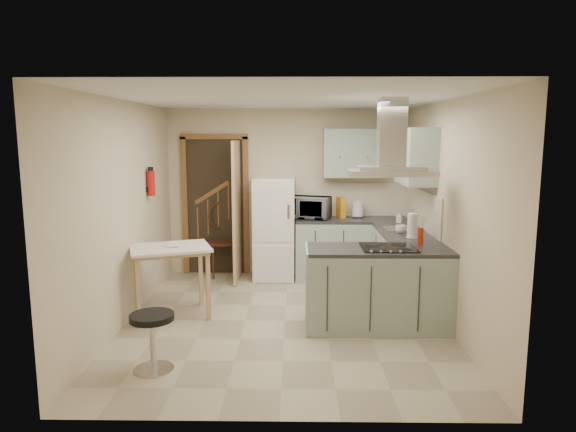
{
  "coord_description": "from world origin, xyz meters",
  "views": [
    {
      "loc": [
        0.11,
        -5.64,
        2.12
      ],
      "look_at": [
        0.03,
        0.45,
        1.15
      ],
      "focal_mm": 32.0,
      "sensor_mm": 36.0,
      "label": 1
    }
  ],
  "objects_px": {
    "extractor_hood": "(391,173)",
    "peninsula": "(378,288)",
    "microwave": "(310,208)",
    "drop_leaf_table": "(171,282)",
    "fridge": "(274,228)",
    "stool": "(153,342)",
    "bentwood_chair": "(221,242)"
  },
  "relations": [
    {
      "from": "peninsula",
      "to": "bentwood_chair",
      "type": "bearing_deg",
      "value": 133.72
    },
    {
      "from": "microwave",
      "to": "drop_leaf_table",
      "type": "bearing_deg",
      "value": -117.93
    },
    {
      "from": "peninsula",
      "to": "stool",
      "type": "relative_size",
      "value": 2.91
    },
    {
      "from": "bentwood_chair",
      "to": "stool",
      "type": "bearing_deg",
      "value": -117.26
    },
    {
      "from": "fridge",
      "to": "drop_leaf_table",
      "type": "distance_m",
      "value": 2.03
    },
    {
      "from": "extractor_hood",
      "to": "stool",
      "type": "height_order",
      "value": "extractor_hood"
    },
    {
      "from": "fridge",
      "to": "peninsula",
      "type": "distance_m",
      "value": 2.35
    },
    {
      "from": "bentwood_chair",
      "to": "stool",
      "type": "distance_m",
      "value": 3.22
    },
    {
      "from": "microwave",
      "to": "peninsula",
      "type": "bearing_deg",
      "value": -54.06
    },
    {
      "from": "fridge",
      "to": "drop_leaf_table",
      "type": "xyz_separation_m",
      "value": [
        -1.13,
        -1.65,
        -0.33
      ]
    },
    {
      "from": "stool",
      "to": "microwave",
      "type": "height_order",
      "value": "microwave"
    },
    {
      "from": "extractor_hood",
      "to": "microwave",
      "type": "distance_m",
      "value": 2.25
    },
    {
      "from": "peninsula",
      "to": "extractor_hood",
      "type": "bearing_deg",
      "value": 0.0
    },
    {
      "from": "extractor_hood",
      "to": "peninsula",
      "type": "bearing_deg",
      "value": 180.0
    },
    {
      "from": "extractor_hood",
      "to": "stool",
      "type": "relative_size",
      "value": 1.69
    },
    {
      "from": "fridge",
      "to": "microwave",
      "type": "xyz_separation_m",
      "value": [
        0.53,
        0.02,
        0.31
      ]
    },
    {
      "from": "peninsula",
      "to": "stool",
      "type": "bearing_deg",
      "value": -153.82
    },
    {
      "from": "drop_leaf_table",
      "to": "microwave",
      "type": "height_order",
      "value": "microwave"
    },
    {
      "from": "fridge",
      "to": "drop_leaf_table",
      "type": "bearing_deg",
      "value": -124.43
    },
    {
      "from": "fridge",
      "to": "microwave",
      "type": "bearing_deg",
      "value": 2.56
    },
    {
      "from": "fridge",
      "to": "peninsula",
      "type": "relative_size",
      "value": 0.97
    },
    {
      "from": "extractor_hood",
      "to": "drop_leaf_table",
      "type": "relative_size",
      "value": 1.01
    },
    {
      "from": "drop_leaf_table",
      "to": "stool",
      "type": "bearing_deg",
      "value": -102.77
    },
    {
      "from": "fridge",
      "to": "peninsula",
      "type": "bearing_deg",
      "value": -58.26
    },
    {
      "from": "peninsula",
      "to": "drop_leaf_table",
      "type": "bearing_deg",
      "value": 172.16
    },
    {
      "from": "drop_leaf_table",
      "to": "bentwood_chair",
      "type": "bearing_deg",
      "value": 60.19
    },
    {
      "from": "peninsula",
      "to": "extractor_hood",
      "type": "xyz_separation_m",
      "value": [
        0.1,
        0.0,
        1.27
      ]
    },
    {
      "from": "fridge",
      "to": "bentwood_chair",
      "type": "relative_size",
      "value": 1.49
    },
    {
      "from": "stool",
      "to": "extractor_hood",
      "type": "bearing_deg",
      "value": 25.18
    },
    {
      "from": "peninsula",
      "to": "stool",
      "type": "height_order",
      "value": "peninsula"
    },
    {
      "from": "peninsula",
      "to": "microwave",
      "type": "xyz_separation_m",
      "value": [
        -0.69,
        2.0,
        0.61
      ]
    },
    {
      "from": "drop_leaf_table",
      "to": "stool",
      "type": "distance_m",
      "value": 1.42
    }
  ]
}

